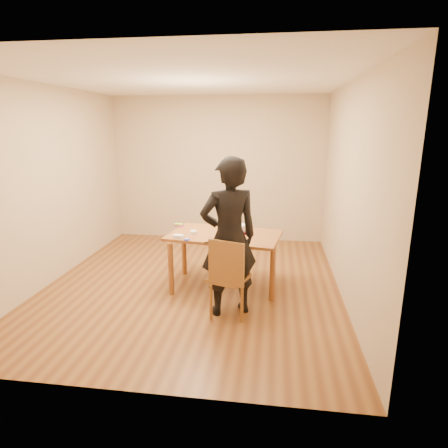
# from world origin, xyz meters

# --- Properties ---
(room_shell) EXTENTS (4.00, 4.50, 2.70)m
(room_shell) POSITION_xyz_m (0.00, 0.34, 1.35)
(room_shell) COLOR brown
(room_shell) RESTS_ON ground
(dining_table) EXTENTS (1.56, 1.07, 0.04)m
(dining_table) POSITION_xyz_m (0.44, -0.02, 0.73)
(dining_table) COLOR brown
(dining_table) RESTS_ON floor
(dining_chair) EXTENTS (0.52, 0.52, 0.04)m
(dining_chair) POSITION_xyz_m (0.59, -0.80, 0.45)
(dining_chair) COLOR brown
(dining_chair) RESTS_ON floor
(cake_plate) EXTENTS (0.32, 0.32, 0.02)m
(cake_plate) POSITION_xyz_m (0.63, 0.12, 0.76)
(cake_plate) COLOR #C50D39
(cake_plate) RESTS_ON dining_table
(cake) EXTENTS (0.20, 0.20, 0.06)m
(cake) POSITION_xyz_m (0.63, 0.12, 0.80)
(cake) COLOR white
(cake) RESTS_ON cake_plate
(frosting_dome) EXTENTS (0.20, 0.20, 0.03)m
(frosting_dome) POSITION_xyz_m (0.63, 0.12, 0.85)
(frosting_dome) COLOR white
(frosting_dome) RESTS_ON cake
(frosting_tub) EXTENTS (0.09, 0.09, 0.08)m
(frosting_tub) POSITION_xyz_m (0.46, -0.45, 0.79)
(frosting_tub) COLOR white
(frosting_tub) RESTS_ON dining_table
(frosting_lid) EXTENTS (0.09, 0.09, 0.01)m
(frosting_lid) POSITION_xyz_m (0.00, -0.34, 0.75)
(frosting_lid) COLOR #1C25B7
(frosting_lid) RESTS_ON dining_table
(frosting_dollop) EXTENTS (0.04, 0.04, 0.02)m
(frosting_dollop) POSITION_xyz_m (0.00, -0.34, 0.76)
(frosting_dollop) COLOR white
(frosting_dollop) RESTS_ON frosting_lid
(ramekin_green) EXTENTS (0.09, 0.09, 0.04)m
(ramekin_green) POSITION_xyz_m (-0.15, -0.29, 0.77)
(ramekin_green) COLOR white
(ramekin_green) RESTS_ON dining_table
(ramekin_yellow) EXTENTS (0.09, 0.09, 0.04)m
(ramekin_yellow) POSITION_xyz_m (0.03, -0.07, 0.77)
(ramekin_yellow) COLOR white
(ramekin_yellow) RESTS_ON dining_table
(ramekin_multi) EXTENTS (0.09, 0.09, 0.04)m
(ramekin_multi) POSITION_xyz_m (-0.10, -0.29, 0.77)
(ramekin_multi) COLOR white
(ramekin_multi) RESTS_ON dining_table
(candy_box_pink) EXTENTS (0.14, 0.10, 0.02)m
(candy_box_pink) POSITION_xyz_m (-0.26, 0.29, 0.76)
(candy_box_pink) COLOR #F1387E
(candy_box_pink) RESTS_ON dining_table
(candy_box_green) EXTENTS (0.13, 0.08, 0.02)m
(candy_box_green) POSITION_xyz_m (-0.27, 0.29, 0.78)
(candy_box_green) COLOR green
(candy_box_green) RESTS_ON candy_box_pink
(spatula) EXTENTS (0.14, 0.13, 0.01)m
(spatula) POSITION_xyz_m (0.31, -0.39, 0.75)
(spatula) COLOR black
(spatula) RESTS_ON dining_table
(person) EXTENTS (0.79, 0.68, 1.84)m
(person) POSITION_xyz_m (0.59, -0.75, 0.92)
(person) COLOR black
(person) RESTS_ON floor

